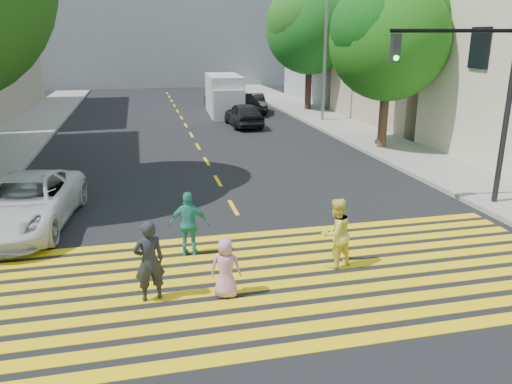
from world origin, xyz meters
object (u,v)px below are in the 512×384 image
object	(u,v)px
tree_right_near	(391,34)
tree_right_far	(311,24)
pedestrian_man	(149,261)
pedestrian_woman	(336,233)
dark_car_near	(244,115)
white_van	(225,96)
traffic_signal	(477,89)
white_sedan	(25,203)
pedestrian_extra	(189,224)
silver_car	(222,97)
dark_car_parked	(254,103)
pedestrian_child	(226,268)

from	to	relation	value
tree_right_near	tree_right_far	xyz separation A→B (m)	(0.77, 12.58, 0.66)
pedestrian_man	pedestrian_woman	bearing A→B (deg)	175.29
tree_right_near	tree_right_far	size ratio (longest dim) A/B	0.88
dark_car_near	white_van	bearing A→B (deg)	-88.57
tree_right_far	pedestrian_woman	bearing A→B (deg)	-107.46
pedestrian_man	traffic_signal	size ratio (longest dim) A/B	0.30
white_sedan	traffic_signal	distance (m)	12.75
pedestrian_extra	white_sedan	xyz separation A→B (m)	(-4.07, 2.75, -0.08)
white_sedan	pedestrian_extra	bearing A→B (deg)	-27.09
traffic_signal	tree_right_near	bearing A→B (deg)	89.01
white_van	traffic_signal	world-z (taller)	traffic_signal
white_van	silver_car	bearing A→B (deg)	85.91
tree_right_near	silver_car	world-z (taller)	tree_right_near
white_sedan	pedestrian_man	bearing A→B (deg)	-49.40
tree_right_far	dark_car_parked	size ratio (longest dim) A/B	2.22
pedestrian_man	dark_car_parked	world-z (taller)	pedestrian_man
pedestrian_woman	dark_car_near	distance (m)	18.36
white_sedan	dark_car_near	bearing A→B (deg)	64.91
pedestrian_extra	white_van	xyz separation A→B (m)	(4.51, 21.65, 0.44)
pedestrian_woman	pedestrian_extra	size ratio (longest dim) A/B	1.03
tree_right_near	traffic_signal	distance (m)	8.14
pedestrian_extra	tree_right_far	bearing A→B (deg)	-103.51
pedestrian_extra	dark_car_near	world-z (taller)	pedestrian_extra
pedestrian_woman	tree_right_far	bearing A→B (deg)	-128.16
tree_right_far	pedestrian_extra	size ratio (longest dim) A/B	5.49
tree_right_near	dark_car_parked	distance (m)	13.74
silver_car	traffic_signal	xyz separation A→B (m)	(3.27, -24.34, 2.80)
tree_right_far	silver_car	size ratio (longest dim) A/B	1.75
pedestrian_child	white_sedan	size ratio (longest dim) A/B	0.25
tree_right_far	white_van	world-z (taller)	tree_right_far
tree_right_far	silver_car	world-z (taller)	tree_right_far
pedestrian_man	silver_car	xyz separation A→B (m)	(6.00, 27.88, -0.11)
tree_right_near	white_sedan	distance (m)	15.90
tree_right_far	white_van	xyz separation A→B (m)	(-5.92, -0.43, -4.48)
pedestrian_child	silver_car	xyz separation A→B (m)	(4.56, 28.08, 0.09)
traffic_signal	tree_right_far	bearing A→B (deg)	92.80
pedestrian_woman	pedestrian_child	xyz separation A→B (m)	(-2.57, -0.78, -0.18)
tree_right_far	pedestrian_child	world-z (taller)	tree_right_far
pedestrian_woman	silver_car	distance (m)	27.38
tree_right_near	white_van	bearing A→B (deg)	112.98
pedestrian_man	pedestrian_extra	distance (m)	2.15
tree_right_near	pedestrian_man	distance (m)	16.16
white_sedan	white_van	bearing A→B (deg)	72.50
white_van	white_sedan	bearing A→B (deg)	-111.41
tree_right_near	dark_car_near	world-z (taller)	tree_right_near
pedestrian_woman	traffic_signal	distance (m)	6.61
white_sedan	dark_car_parked	bearing A→B (deg)	68.12
dark_car_parked	silver_car	bearing A→B (deg)	117.52
white_van	traffic_signal	bearing A→B (deg)	-76.24
pedestrian_man	pedestrian_child	size ratio (longest dim) A/B	1.33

